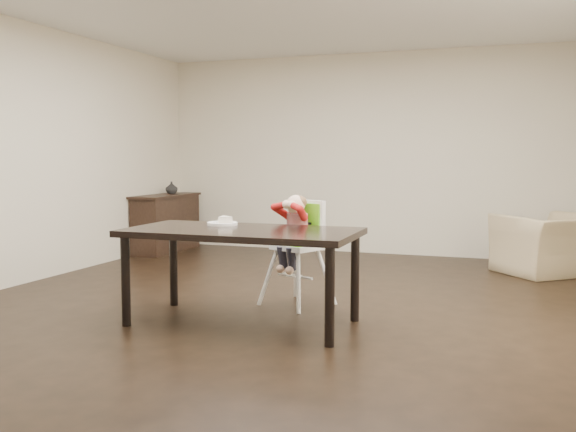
{
  "coord_description": "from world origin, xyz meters",
  "views": [
    {
      "loc": [
        1.77,
        -5.07,
        1.31
      ],
      "look_at": [
        -0.01,
        -0.04,
        0.82
      ],
      "focal_mm": 40.0,
      "sensor_mm": 36.0,
      "label": 1
    }
  ],
  "objects_px": {
    "dining_table": "(242,239)",
    "high_chair": "(299,227)",
    "armchair": "(550,235)",
    "sideboard": "(166,223)"
  },
  "relations": [
    {
      "from": "dining_table",
      "to": "high_chair",
      "type": "distance_m",
      "value": 0.8
    },
    {
      "from": "high_chair",
      "to": "armchair",
      "type": "bearing_deg",
      "value": 71.05
    },
    {
      "from": "dining_table",
      "to": "armchair",
      "type": "bearing_deg",
      "value": 52.49
    },
    {
      "from": "high_chair",
      "to": "sideboard",
      "type": "xyz_separation_m",
      "value": [
        -2.76,
        2.44,
        -0.29
      ]
    },
    {
      "from": "armchair",
      "to": "sideboard",
      "type": "height_order",
      "value": "armchair"
    },
    {
      "from": "dining_table",
      "to": "armchair",
      "type": "distance_m",
      "value": 3.93
    },
    {
      "from": "dining_table",
      "to": "sideboard",
      "type": "xyz_separation_m",
      "value": [
        -2.55,
        3.21,
        -0.27
      ]
    },
    {
      "from": "dining_table",
      "to": "sideboard",
      "type": "relative_size",
      "value": 1.43
    },
    {
      "from": "sideboard",
      "to": "high_chair",
      "type": "bearing_deg",
      "value": -41.45
    },
    {
      "from": "armchair",
      "to": "sideboard",
      "type": "relative_size",
      "value": 0.81
    }
  ]
}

